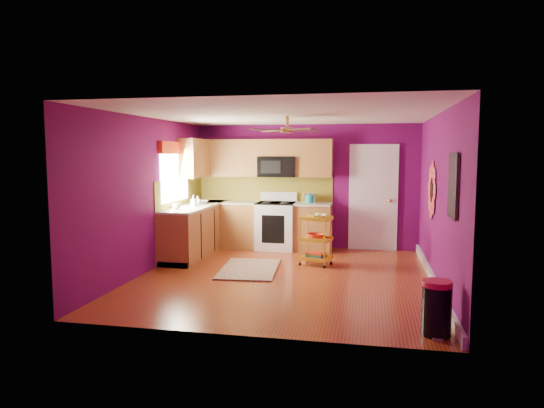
# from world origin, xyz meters

# --- Properties ---
(ground) EXTENTS (5.00, 5.00, 0.00)m
(ground) POSITION_xyz_m (0.00, 0.00, 0.00)
(ground) COLOR maroon
(ground) RESTS_ON ground
(room_envelope) EXTENTS (4.54, 5.04, 2.52)m
(room_envelope) POSITION_xyz_m (0.03, 0.00, 1.63)
(room_envelope) COLOR #620B56
(room_envelope) RESTS_ON ground
(lower_cabinets) EXTENTS (2.81, 2.31, 0.94)m
(lower_cabinets) POSITION_xyz_m (-1.35, 1.82, 0.43)
(lower_cabinets) COLOR brown
(lower_cabinets) RESTS_ON ground
(electric_range) EXTENTS (0.76, 0.66, 1.13)m
(electric_range) POSITION_xyz_m (-0.55, 2.17, 0.48)
(electric_range) COLOR white
(electric_range) RESTS_ON ground
(upper_cabinetry) EXTENTS (2.80, 2.30, 1.26)m
(upper_cabinetry) POSITION_xyz_m (-1.24, 2.17, 1.80)
(upper_cabinetry) COLOR brown
(upper_cabinetry) RESTS_ON ground
(left_window) EXTENTS (0.08, 1.35, 1.08)m
(left_window) POSITION_xyz_m (-2.22, 1.05, 1.74)
(left_window) COLOR white
(left_window) RESTS_ON ground
(panel_door) EXTENTS (0.95, 0.11, 2.15)m
(panel_door) POSITION_xyz_m (1.35, 2.47, 1.02)
(panel_door) COLOR white
(panel_door) RESTS_ON ground
(right_wall_art) EXTENTS (0.04, 2.74, 1.04)m
(right_wall_art) POSITION_xyz_m (2.23, -0.34, 1.44)
(right_wall_art) COLOR black
(right_wall_art) RESTS_ON ground
(ceiling_fan) EXTENTS (1.01, 1.01, 0.26)m
(ceiling_fan) POSITION_xyz_m (0.00, 0.20, 2.29)
(ceiling_fan) COLOR #BF8C3F
(ceiling_fan) RESTS_ON ground
(shag_rug) EXTENTS (1.03, 1.55, 0.02)m
(shag_rug) POSITION_xyz_m (-0.65, 0.35, 0.01)
(shag_rug) COLOR #321810
(shag_rug) RESTS_ON ground
(rolling_cart) EXTENTS (0.59, 0.50, 0.92)m
(rolling_cart) POSITION_xyz_m (0.39, 0.91, 0.47)
(rolling_cart) COLOR yellow
(rolling_cart) RESTS_ON ground
(trash_can) EXTENTS (0.31, 0.34, 0.59)m
(trash_can) POSITION_xyz_m (2.00, -2.07, 0.29)
(trash_can) COLOR black
(trash_can) RESTS_ON ground
(teal_kettle) EXTENTS (0.18, 0.18, 0.21)m
(teal_kettle) POSITION_xyz_m (0.11, 2.25, 1.02)
(teal_kettle) COLOR teal
(teal_kettle) RESTS_ON lower_cabinets
(toaster) EXTENTS (0.22, 0.15, 0.18)m
(toaster) POSITION_xyz_m (0.12, 2.28, 1.03)
(toaster) COLOR beige
(toaster) RESTS_ON lower_cabinets
(soap_bottle_a) EXTENTS (0.09, 0.10, 0.21)m
(soap_bottle_a) POSITION_xyz_m (-1.92, 1.16, 1.04)
(soap_bottle_a) COLOR #EA3F72
(soap_bottle_a) RESTS_ON lower_cabinets
(soap_bottle_b) EXTENTS (0.13, 0.13, 0.17)m
(soap_bottle_b) POSITION_xyz_m (-1.97, 1.51, 1.02)
(soap_bottle_b) COLOR white
(soap_bottle_b) RESTS_ON lower_cabinets
(counter_dish) EXTENTS (0.24, 0.24, 0.06)m
(counter_dish) POSITION_xyz_m (-1.95, 1.75, 0.97)
(counter_dish) COLOR white
(counter_dish) RESTS_ON lower_cabinets
(counter_cup) EXTENTS (0.14, 0.14, 0.11)m
(counter_cup) POSITION_xyz_m (-2.04, 0.66, 0.99)
(counter_cup) COLOR white
(counter_cup) RESTS_ON lower_cabinets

